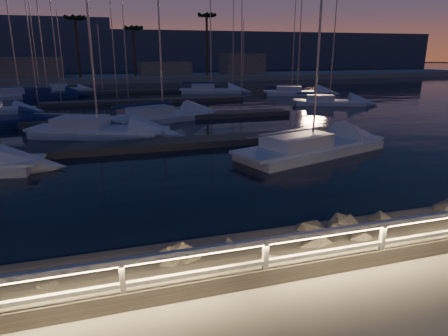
{
  "coord_description": "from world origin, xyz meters",
  "views": [
    {
      "loc": [
        -5.14,
        -7.09,
        4.86
      ],
      "look_at": [
        -1.69,
        4.0,
        1.47
      ],
      "focal_mm": 32.0,
      "sensor_mm": 36.0,
      "label": 1
    }
  ],
  "objects_px": {
    "sailboat_g": "(160,116)",
    "sailboat_i": "(18,95)",
    "sailboat_m": "(64,89)",
    "sailboat_d": "(309,147)",
    "guard_rail": "(344,238)",
    "sailboat_h": "(327,101)",
    "sailboat_l": "(295,92)",
    "sailboat_n": "(46,94)",
    "sailboat_k": "(209,90)",
    "sailboat_c": "(95,130)"
  },
  "relations": [
    {
      "from": "sailboat_l",
      "to": "sailboat_n",
      "type": "bearing_deg",
      "value": -172.64
    },
    {
      "from": "sailboat_h",
      "to": "sailboat_n",
      "type": "height_order",
      "value": "sailboat_n"
    },
    {
      "from": "sailboat_d",
      "to": "guard_rail",
      "type": "bearing_deg",
      "value": -133.5
    },
    {
      "from": "sailboat_k",
      "to": "sailboat_m",
      "type": "height_order",
      "value": "sailboat_k"
    },
    {
      "from": "sailboat_l",
      "to": "sailboat_n",
      "type": "distance_m",
      "value": 31.57
    },
    {
      "from": "sailboat_n",
      "to": "sailboat_h",
      "type": "bearing_deg",
      "value": -28.59
    },
    {
      "from": "sailboat_g",
      "to": "sailboat_i",
      "type": "height_order",
      "value": "sailboat_g"
    },
    {
      "from": "sailboat_m",
      "to": "sailboat_d",
      "type": "bearing_deg",
      "value": -70.14
    },
    {
      "from": "sailboat_h",
      "to": "sailboat_g",
      "type": "bearing_deg",
      "value": -140.95
    },
    {
      "from": "sailboat_c",
      "to": "sailboat_l",
      "type": "bearing_deg",
      "value": 62.43
    },
    {
      "from": "sailboat_c",
      "to": "sailboat_k",
      "type": "relative_size",
      "value": 1.07
    },
    {
      "from": "guard_rail",
      "to": "sailboat_g",
      "type": "bearing_deg",
      "value": 90.88
    },
    {
      "from": "sailboat_i",
      "to": "sailboat_m",
      "type": "distance_m",
      "value": 8.61
    },
    {
      "from": "sailboat_l",
      "to": "sailboat_g",
      "type": "bearing_deg",
      "value": -123.06
    },
    {
      "from": "sailboat_m",
      "to": "sailboat_g",
      "type": "bearing_deg",
      "value": -72.28
    },
    {
      "from": "sailboat_l",
      "to": "sailboat_h",
      "type": "bearing_deg",
      "value": -77.62
    },
    {
      "from": "sailboat_n",
      "to": "sailboat_g",
      "type": "bearing_deg",
      "value": -62.63
    },
    {
      "from": "guard_rail",
      "to": "sailboat_m",
      "type": "bearing_deg",
      "value": 100.14
    },
    {
      "from": "guard_rail",
      "to": "sailboat_k",
      "type": "distance_m",
      "value": 47.48
    },
    {
      "from": "sailboat_i",
      "to": "sailboat_l",
      "type": "height_order",
      "value": "sailboat_l"
    },
    {
      "from": "guard_rail",
      "to": "sailboat_d",
      "type": "bearing_deg",
      "value": 64.26
    },
    {
      "from": "sailboat_h",
      "to": "sailboat_n",
      "type": "xyz_separation_m",
      "value": [
        -29.55,
        16.74,
        0.04
      ]
    },
    {
      "from": "sailboat_h",
      "to": "sailboat_k",
      "type": "xyz_separation_m",
      "value": [
        -8.73,
        15.9,
        0.05
      ]
    },
    {
      "from": "sailboat_l",
      "to": "sailboat_m",
      "type": "xyz_separation_m",
      "value": [
        -29.29,
        13.81,
        -0.02
      ]
    },
    {
      "from": "sailboat_c",
      "to": "sailboat_h",
      "type": "distance_m",
      "value": 25.83
    },
    {
      "from": "sailboat_i",
      "to": "sailboat_l",
      "type": "xyz_separation_m",
      "value": [
        34.0,
        -6.6,
        -0.03
      ]
    },
    {
      "from": "guard_rail",
      "to": "sailboat_h",
      "type": "xyz_separation_m",
      "value": [
        18.27,
        30.6,
        -0.98
      ]
    },
    {
      "from": "sailboat_k",
      "to": "sailboat_m",
      "type": "distance_m",
      "value": 20.81
    },
    {
      "from": "sailboat_i",
      "to": "sailboat_n",
      "type": "relative_size",
      "value": 0.97
    },
    {
      "from": "sailboat_m",
      "to": "sailboat_l",
      "type": "bearing_deg",
      "value": -25.4
    },
    {
      "from": "sailboat_k",
      "to": "sailboat_l",
      "type": "xyz_separation_m",
      "value": [
        10.02,
        -5.94,
        -0.02
      ]
    },
    {
      "from": "guard_rail",
      "to": "sailboat_g",
      "type": "height_order",
      "value": "sailboat_g"
    },
    {
      "from": "sailboat_c",
      "to": "sailboat_l",
      "type": "xyz_separation_m",
      "value": [
        25.07,
        20.05,
        -0.04
      ]
    },
    {
      "from": "sailboat_d",
      "to": "sailboat_g",
      "type": "xyz_separation_m",
      "value": [
        -6.13,
        13.51,
        0.01
      ]
    },
    {
      "from": "sailboat_g",
      "to": "sailboat_n",
      "type": "height_order",
      "value": "sailboat_g"
    },
    {
      "from": "sailboat_h",
      "to": "sailboat_m",
      "type": "bearing_deg",
      "value": 163.23
    },
    {
      "from": "sailboat_h",
      "to": "sailboat_l",
      "type": "height_order",
      "value": "sailboat_l"
    },
    {
      "from": "sailboat_i",
      "to": "sailboat_n",
      "type": "height_order",
      "value": "sailboat_n"
    },
    {
      "from": "sailboat_c",
      "to": "sailboat_d",
      "type": "xyz_separation_m",
      "value": [
        11.26,
        -8.6,
        -0.01
      ]
    },
    {
      "from": "sailboat_c",
      "to": "sailboat_d",
      "type": "bearing_deg",
      "value": -13.59
    },
    {
      "from": "sailboat_i",
      "to": "sailboat_k",
      "type": "relative_size",
      "value": 0.88
    },
    {
      "from": "guard_rail",
      "to": "sailboat_c",
      "type": "bearing_deg",
      "value": 105.04
    },
    {
      "from": "guard_rail",
      "to": "sailboat_c",
      "type": "xyz_separation_m",
      "value": [
        -5.51,
        20.51,
        -0.91
      ]
    },
    {
      "from": "sailboat_m",
      "to": "sailboat_n",
      "type": "height_order",
      "value": "sailboat_n"
    },
    {
      "from": "sailboat_c",
      "to": "sailboat_h",
      "type": "relative_size",
      "value": 1.19
    },
    {
      "from": "sailboat_d",
      "to": "sailboat_h",
      "type": "bearing_deg",
      "value": 38.4
    },
    {
      "from": "sailboat_h",
      "to": "sailboat_m",
      "type": "distance_m",
      "value": 36.73
    },
    {
      "from": "sailboat_g",
      "to": "sailboat_n",
      "type": "bearing_deg",
      "value": 95.74
    },
    {
      "from": "guard_rail",
      "to": "sailboat_i",
      "type": "distance_m",
      "value": 49.33
    },
    {
      "from": "sailboat_g",
      "to": "sailboat_m",
      "type": "relative_size",
      "value": 1.4
    }
  ]
}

